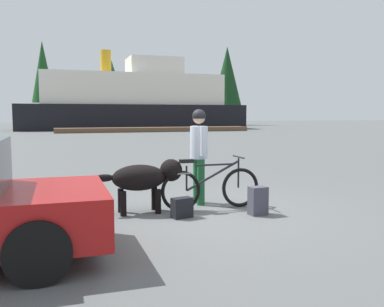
{
  "coord_description": "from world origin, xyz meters",
  "views": [
    {
      "loc": [
        -2.21,
        -6.45,
        1.63
      ],
      "look_at": [
        0.25,
        1.19,
        0.86
      ],
      "focal_mm": 38.85,
      "sensor_mm": 36.0,
      "label": 1
    }
  ],
  "objects_px": {
    "handbag_pannier": "(182,208)",
    "bicycle": "(210,187)",
    "person_cyclist": "(199,147)",
    "backpack": "(258,201)",
    "ferry_boat": "(134,103)",
    "dog": "(145,178)"
  },
  "relations": [
    {
      "from": "backpack",
      "to": "handbag_pannier",
      "type": "xyz_separation_m",
      "value": [
        -1.22,
        0.19,
        -0.07
      ]
    },
    {
      "from": "bicycle",
      "to": "person_cyclist",
      "type": "bearing_deg",
      "value": 96.3
    },
    {
      "from": "bicycle",
      "to": "person_cyclist",
      "type": "distance_m",
      "value": 0.8
    },
    {
      "from": "handbag_pannier",
      "to": "dog",
      "type": "bearing_deg",
      "value": 132.66
    },
    {
      "from": "backpack",
      "to": "handbag_pannier",
      "type": "height_order",
      "value": "backpack"
    },
    {
      "from": "person_cyclist",
      "to": "backpack",
      "type": "bearing_deg",
      "value": -59.29
    },
    {
      "from": "backpack",
      "to": "dog",
      "type": "bearing_deg",
      "value": 157.26
    },
    {
      "from": "person_cyclist",
      "to": "ferry_boat",
      "type": "distance_m",
      "value": 37.66
    },
    {
      "from": "dog",
      "to": "handbag_pannier",
      "type": "bearing_deg",
      "value": -47.34
    },
    {
      "from": "person_cyclist",
      "to": "backpack",
      "type": "height_order",
      "value": "person_cyclist"
    },
    {
      "from": "backpack",
      "to": "bicycle",
      "type": "bearing_deg",
      "value": 133.82
    },
    {
      "from": "bicycle",
      "to": "ferry_boat",
      "type": "bearing_deg",
      "value": 81.95
    },
    {
      "from": "dog",
      "to": "backpack",
      "type": "distance_m",
      "value": 1.88
    },
    {
      "from": "handbag_pannier",
      "to": "bicycle",
      "type": "bearing_deg",
      "value": 33.68
    },
    {
      "from": "handbag_pannier",
      "to": "ferry_boat",
      "type": "bearing_deg",
      "value": 81.11
    },
    {
      "from": "bicycle",
      "to": "person_cyclist",
      "type": "xyz_separation_m",
      "value": [
        -0.05,
        0.47,
        0.65
      ]
    },
    {
      "from": "person_cyclist",
      "to": "ferry_boat",
      "type": "bearing_deg",
      "value": 81.77
    },
    {
      "from": "bicycle",
      "to": "handbag_pannier",
      "type": "bearing_deg",
      "value": -146.32
    },
    {
      "from": "bicycle",
      "to": "handbag_pannier",
      "type": "xyz_separation_m",
      "value": [
        -0.63,
        -0.42,
        -0.22
      ]
    },
    {
      "from": "person_cyclist",
      "to": "dog",
      "type": "height_order",
      "value": "person_cyclist"
    },
    {
      "from": "dog",
      "to": "ferry_boat",
      "type": "xyz_separation_m",
      "value": [
        6.44,
        37.6,
        2.23
      ]
    },
    {
      "from": "person_cyclist",
      "to": "handbag_pannier",
      "type": "relative_size",
      "value": 5.35
    }
  ]
}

